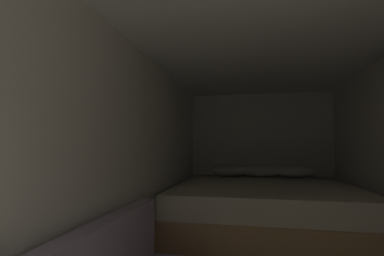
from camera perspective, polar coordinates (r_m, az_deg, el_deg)
The scene contains 4 objects.
wall_back at distance 4.68m, azimuth 13.63°, elevation -5.93°, with size 2.31×0.05×2.08m, color silver.
wall_left at distance 2.50m, azimuth -11.42°, elevation -7.90°, with size 0.05×4.71×2.08m, color silver.
ceiling_slab at distance 2.46m, azimuth 15.20°, elevation 17.34°, with size 2.31×4.71×0.05m, color white.
bed at distance 3.68m, azimuth 14.39°, elevation -16.64°, with size 2.09×2.07×0.95m.
Camera 1 is at (-0.16, -0.42, 1.22)m, focal length 26.37 mm.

